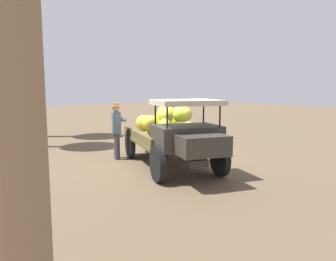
# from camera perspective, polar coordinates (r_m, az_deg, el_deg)

# --- Properties ---
(ground_plane) EXTENTS (60.00, 60.00, 0.00)m
(ground_plane) POSITION_cam_1_polar(r_m,az_deg,el_deg) (9.42, -1.02, -5.80)
(ground_plane) COLOR brown
(truck) EXTENTS (4.66, 2.91, 1.87)m
(truck) POSITION_cam_1_polar(r_m,az_deg,el_deg) (8.80, 0.97, -0.32)
(truck) COLOR #35322B
(truck) RESTS_ON ground
(farmer) EXTENTS (0.56, 0.53, 1.71)m
(farmer) POSITION_cam_1_polar(r_m,az_deg,el_deg) (10.07, -8.85, 0.57)
(farmer) COLOR #3D3843
(farmer) RESTS_ON ground
(wooden_crate) EXTENTS (0.60, 0.66, 0.47)m
(wooden_crate) POSITION_cam_1_polar(r_m,az_deg,el_deg) (11.21, -2.71, -2.41)
(wooden_crate) COLOR olive
(wooden_crate) RESTS_ON ground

